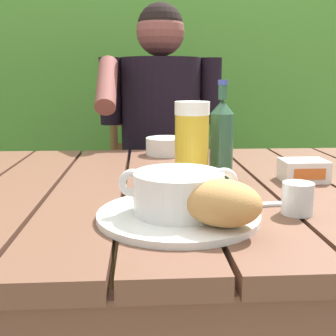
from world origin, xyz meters
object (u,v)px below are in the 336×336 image
at_px(butter_tub, 303,170).
at_px(diner_bowl, 166,146).
at_px(bread_roll, 222,203).
at_px(beer_glass, 192,144).
at_px(person_eating, 161,137).
at_px(table_knife, 252,205).
at_px(beer_bottle, 221,139).
at_px(soup_bowl, 178,191).
at_px(serving_plate, 178,215).
at_px(chair_near_diner, 159,186).
at_px(water_glass_small, 298,198).

bearing_deg(butter_tub, diner_bowl, 129.39).
distance_m(bread_roll, beer_glass, 0.30).
relative_size(person_eating, table_knife, 7.88).
relative_size(beer_bottle, diner_bowl, 1.84).
bearing_deg(bread_roll, beer_glass, 92.75).
bearing_deg(soup_bowl, serving_plate, 90.00).
height_order(bread_roll, beer_bottle, beer_bottle).
height_order(person_eating, butter_tub, person_eating).
bearing_deg(beer_bottle, chair_near_diner, 97.10).
bearing_deg(diner_bowl, water_glass_small, -71.89).
xyz_separation_m(chair_near_diner, table_knife, (0.13, -1.11, 0.25)).
distance_m(beer_bottle, butter_tub, 0.21).
bearing_deg(beer_bottle, person_eating, 99.32).
height_order(chair_near_diner, person_eating, person_eating).
bearing_deg(bread_roll, chair_near_diner, 92.22).
height_order(soup_bowl, table_knife, soup_bowl).
bearing_deg(water_glass_small, person_eating, 102.16).
distance_m(person_eating, water_glass_small, 0.98).
relative_size(water_glass_small, butter_tub, 0.55).
xyz_separation_m(serving_plate, bread_roll, (0.06, -0.07, 0.04)).
relative_size(person_eating, soup_bowl, 6.01).
distance_m(water_glass_small, diner_bowl, 0.66).
distance_m(chair_near_diner, water_glass_small, 1.21).
distance_m(person_eating, table_knife, 0.92).
bearing_deg(diner_bowl, bread_roll, -86.10).
height_order(beer_bottle, water_glass_small, beer_bottle).
xyz_separation_m(chair_near_diner, soup_bowl, (-0.02, -1.17, 0.29)).
height_order(serving_plate, butter_tub, butter_tub).
relative_size(soup_bowl, table_knife, 1.31).
bearing_deg(person_eating, butter_tub, -66.35).
relative_size(person_eating, serving_plate, 4.37).
relative_size(person_eating, bread_roll, 8.04).
bearing_deg(diner_bowl, table_knife, -77.03).
xyz_separation_m(soup_bowl, bread_roll, (0.06, -0.07, -0.00)).
distance_m(table_knife, diner_bowl, 0.59).
bearing_deg(beer_bottle, bread_roll, -100.22).
xyz_separation_m(serving_plate, butter_tub, (0.32, 0.26, 0.02)).
height_order(soup_bowl, diner_bowl, soup_bowl).
height_order(beer_glass, table_knife, beer_glass).
relative_size(beer_glass, diner_bowl, 1.48).
relative_size(person_eating, water_glass_small, 21.46).
distance_m(butter_tub, diner_bowl, 0.49).
relative_size(soup_bowl, bread_roll, 1.34).
relative_size(person_eating, diner_bowl, 9.65).
relative_size(soup_bowl, butter_tub, 1.97).
bearing_deg(beer_glass, beer_bottle, 33.94).
height_order(chair_near_diner, table_knife, chair_near_diner).
height_order(beer_glass, butter_tub, beer_glass).
distance_m(soup_bowl, beer_glass, 0.23).
distance_m(chair_near_diner, bread_roll, 1.28).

